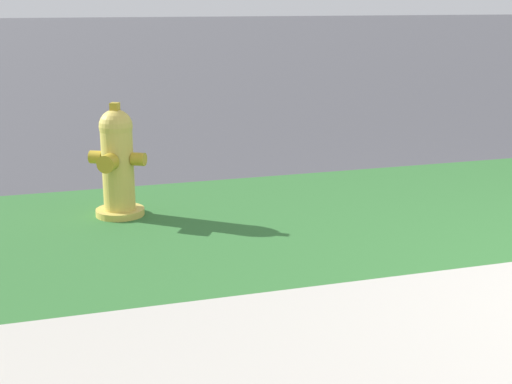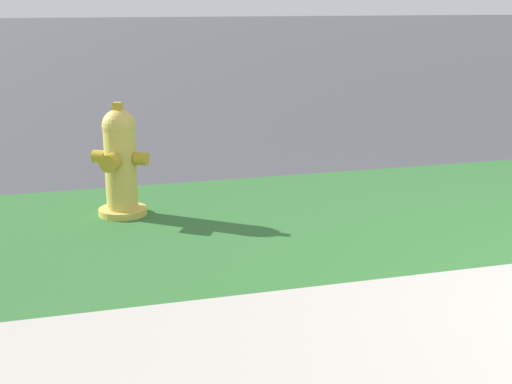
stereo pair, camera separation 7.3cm
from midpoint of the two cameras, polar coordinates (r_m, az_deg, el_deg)
name	(u,v)px [view 1 (the left image)]	position (r m, az deg, el deg)	size (l,w,h in m)	color
grass_verge	(490,200)	(5.63, 17.85, -0.58)	(18.00, 2.37, 0.01)	#2D662D
fire_hydrant_by_grass_verge	(117,162)	(4.98, -11.45, 2.33)	(0.39, 0.38, 0.79)	gold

